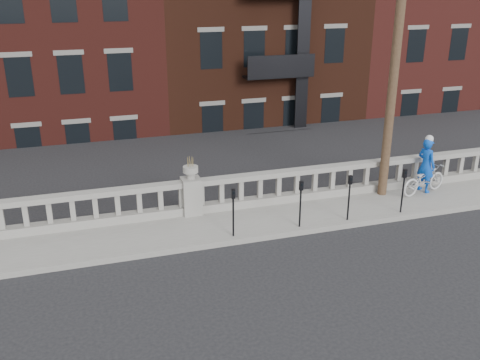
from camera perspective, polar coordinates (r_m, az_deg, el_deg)
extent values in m
plane|color=black|center=(12.64, -1.12, -11.22)|extent=(120.00, 120.00, 0.00)
cube|color=gray|center=(15.15, -4.34, -5.21)|extent=(32.00, 2.20, 0.15)
cube|color=gray|center=(15.91, -5.15, -3.13)|extent=(28.00, 0.34, 0.25)
cube|color=gray|center=(15.59, -5.25, -0.35)|extent=(28.00, 0.34, 0.16)
cube|color=gray|center=(15.74, -5.20, -1.71)|extent=(0.55, 0.55, 1.10)
cylinder|color=gray|center=(15.51, -5.28, 0.51)|extent=(0.24, 0.24, 0.20)
cylinder|color=gray|center=(15.44, -5.30, 1.14)|extent=(0.44, 0.44, 0.18)
cube|color=#605E59|center=(17.47, -5.12, -10.80)|extent=(36.00, 0.50, 5.15)
cube|color=black|center=(38.28, -12.11, 2.09)|extent=(80.00, 44.00, 0.50)
cube|color=#595651|center=(21.13, -12.91, -7.13)|extent=(16.00, 7.00, 4.00)
cube|color=#595651|center=(50.02, 13.14, 17.15)|extent=(14.00, 14.00, 18.00)
cube|color=#4B1A15|center=(30.63, -19.50, 10.78)|extent=(10.00, 14.00, 14.00)
cube|color=#3A1A0F|center=(31.80, -0.93, 13.62)|extent=(10.00, 14.00, 15.50)
cube|color=#59201B|center=(36.16, 14.75, 11.02)|extent=(10.00, 14.00, 12.00)
cylinder|color=#422D1E|center=(16.73, 16.49, 14.65)|extent=(0.28, 0.28, 10.00)
cylinder|color=black|center=(14.31, -0.72, -4.00)|extent=(0.05, 0.05, 1.10)
cube|color=black|center=(14.04, -0.74, -1.48)|extent=(0.10, 0.08, 0.26)
cube|color=black|center=(13.98, -0.68, -1.40)|extent=(0.06, 0.01, 0.08)
cylinder|color=black|center=(14.93, 6.44, -3.04)|extent=(0.05, 0.05, 1.10)
cube|color=black|center=(14.67, 6.54, -0.61)|extent=(0.10, 0.08, 0.26)
cube|color=black|center=(14.62, 6.62, -0.53)|extent=(0.06, 0.01, 0.08)
cylinder|color=black|center=(15.56, 11.51, -2.33)|extent=(0.05, 0.05, 1.10)
cube|color=black|center=(15.31, 11.69, 0.01)|extent=(0.10, 0.08, 0.26)
cube|color=black|center=(15.26, 11.78, 0.09)|extent=(0.06, 0.01, 0.08)
cylinder|color=black|center=(16.45, 16.93, -1.55)|extent=(0.05, 0.05, 1.10)
cube|color=black|center=(16.22, 17.18, 0.67)|extent=(0.10, 0.08, 0.26)
cube|color=black|center=(16.17, 17.28, 0.75)|extent=(0.06, 0.01, 0.08)
imported|color=beige|center=(18.18, 19.02, 0.07)|extent=(1.90, 1.05, 0.95)
imported|color=blue|center=(18.23, 19.22, 1.51)|extent=(0.58, 0.74, 1.79)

